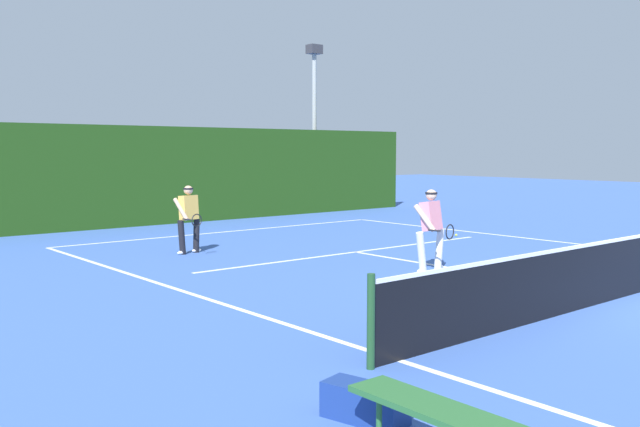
% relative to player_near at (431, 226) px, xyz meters
% --- Properties ---
extents(ground_plane, '(80.00, 80.00, 0.00)m').
position_rel_player_near_xyz_m(ground_plane, '(0.61, -3.59, -0.89)').
color(ground_plane, '#3A5DAC').
extents(court_line_baseline_far, '(10.56, 0.10, 0.01)m').
position_rel_player_near_xyz_m(court_line_baseline_far, '(0.61, 8.17, -0.88)').
color(court_line_baseline_far, white).
rests_on(court_line_baseline_far, ground_plane).
extents(court_line_sideline_left, '(0.10, 23.50, 0.01)m').
position_rel_player_near_xyz_m(court_line_sideline_left, '(-4.67, -3.59, -0.88)').
color(court_line_sideline_left, white).
rests_on(court_line_sideline_left, ground_plane).
extents(court_line_service, '(8.61, 0.10, 0.01)m').
position_rel_player_near_xyz_m(court_line_service, '(0.61, 2.82, -0.88)').
color(court_line_service, white).
rests_on(court_line_service, ground_plane).
extents(court_line_centre, '(0.10, 6.40, 0.01)m').
position_rel_player_near_xyz_m(court_line_centre, '(0.61, -0.39, -0.88)').
color(court_line_centre, white).
rests_on(court_line_centre, ground_plane).
extents(tennis_net, '(11.57, 0.09, 1.05)m').
position_rel_player_near_xyz_m(tennis_net, '(0.61, -3.59, -0.38)').
color(tennis_net, '#1E4723').
rests_on(tennis_net, ground_plane).
extents(player_near, '(0.94, 0.87, 1.62)m').
position_rel_player_near_xyz_m(player_near, '(0.00, 0.00, 0.00)').
color(player_near, silver).
rests_on(player_near, ground_plane).
extents(player_far, '(0.70, 0.87, 1.57)m').
position_rel_player_near_xyz_m(player_far, '(-2.47, 5.12, -0.03)').
color(player_far, black).
rests_on(player_far, ground_plane).
extents(tennis_ball, '(0.07, 0.07, 0.07)m').
position_rel_player_near_xyz_m(tennis_ball, '(4.77, 3.19, -0.85)').
color(tennis_ball, '#D1E033').
rests_on(tennis_ball, ground_plane).
extents(back_fence_windscreen, '(20.06, 0.12, 3.13)m').
position_rel_player_near_xyz_m(back_fence_windscreen, '(0.61, 11.17, 0.68)').
color(back_fence_windscreen, '#1D4112').
rests_on(back_fence_windscreen, ground_plane).
extents(light_pole, '(0.55, 0.44, 6.56)m').
position_rel_player_near_xyz_m(light_pole, '(7.51, 12.67, 3.21)').
color(light_pole, '#9EA39E').
rests_on(light_pole, ground_plane).
extents(courtside_bench, '(0.40, 1.60, 0.47)m').
position_rel_player_near_xyz_m(courtside_bench, '(-6.38, -5.60, -0.46)').
color(courtside_bench, '#285F2D').
rests_on(courtside_bench, ground_plane).
extents(equipment_bag, '(0.49, 0.81, 0.32)m').
position_rel_player_near_xyz_m(equipment_bag, '(-6.18, -4.58, -0.73)').
color(equipment_bag, navy).
rests_on(equipment_bag, ground_plane).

